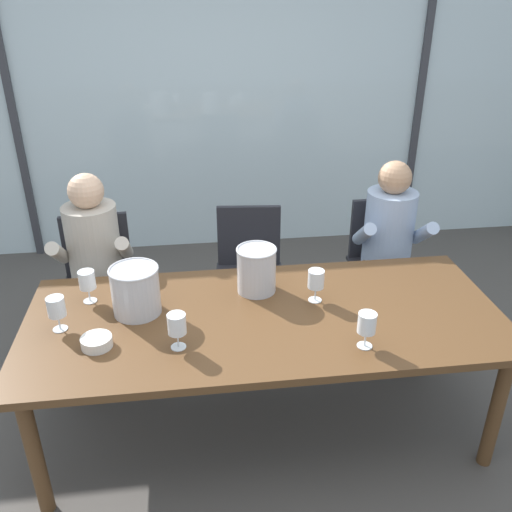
# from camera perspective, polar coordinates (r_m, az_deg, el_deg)

# --- Properties ---
(ground) EXTENTS (14.00, 14.00, 0.00)m
(ground) POSITION_cam_1_polar(r_m,az_deg,el_deg) (3.95, -1.23, -7.10)
(ground) COLOR #4C4742
(window_glass_panel) EXTENTS (7.56, 0.03, 2.60)m
(window_glass_panel) POSITION_cam_1_polar(r_m,az_deg,el_deg) (4.76, -3.32, 15.86)
(window_glass_panel) COLOR silver
(window_glass_panel) RESTS_ON ground
(window_mullion_left) EXTENTS (0.06, 0.06, 2.60)m
(window_mullion_left) POSITION_cam_1_polar(r_m,az_deg,el_deg) (4.92, -24.08, 14.03)
(window_mullion_left) COLOR #38383D
(window_mullion_left) RESTS_ON ground
(window_mullion_right) EXTENTS (0.06, 0.06, 2.60)m
(window_mullion_right) POSITION_cam_1_polar(r_m,az_deg,el_deg) (5.15, 16.68, 15.68)
(window_mullion_right) COLOR #38383D
(window_mullion_right) RESTS_ON ground
(hillside_vineyard) EXTENTS (13.56, 2.40, 1.96)m
(hillside_vineyard) POSITION_cam_1_polar(r_m,az_deg,el_deg) (9.02, -5.49, 18.99)
(hillside_vineyard) COLOR #568942
(hillside_vineyard) RESTS_ON ground
(dining_table) EXTENTS (2.36, 1.00, 0.73)m
(dining_table) POSITION_cam_1_polar(r_m,az_deg,el_deg) (2.76, 0.95, -7.26)
(dining_table) COLOR brown
(dining_table) RESTS_ON ground
(chair_near_curtain) EXTENTS (0.47, 0.47, 0.89)m
(chair_near_curtain) POSITION_cam_1_polar(r_m,az_deg,el_deg) (3.63, -16.08, -1.88)
(chair_near_curtain) COLOR #232328
(chair_near_curtain) RESTS_ON ground
(chair_left_of_center) EXTENTS (0.48, 0.48, 0.89)m
(chair_left_of_center) POSITION_cam_1_polar(r_m,az_deg,el_deg) (3.62, -0.71, -0.87)
(chair_left_of_center) COLOR #232328
(chair_left_of_center) RESTS_ON ground
(chair_center) EXTENTS (0.44, 0.44, 0.89)m
(chair_center) POSITION_cam_1_polar(r_m,az_deg,el_deg) (3.83, 13.10, 0.07)
(chair_center) COLOR #232328
(chair_center) RESTS_ON ground
(person_beige_jumper) EXTENTS (0.47, 0.62, 1.21)m
(person_beige_jumper) POSITION_cam_1_polar(r_m,az_deg,el_deg) (3.44, -16.53, -0.37)
(person_beige_jumper) COLOR #B7AD9E
(person_beige_jumper) RESTS_ON ground
(person_pale_blue_shirt) EXTENTS (0.49, 0.63, 1.21)m
(person_pale_blue_shirt) POSITION_cam_1_polar(r_m,az_deg,el_deg) (3.62, 13.88, 1.38)
(person_pale_blue_shirt) COLOR #9EB2D1
(person_pale_blue_shirt) RESTS_ON ground
(ice_bucket_primary) EXTENTS (0.21, 0.21, 0.25)m
(ice_bucket_primary) POSITION_cam_1_polar(r_m,az_deg,el_deg) (2.86, 0.05, -1.38)
(ice_bucket_primary) COLOR #B7B7BC
(ice_bucket_primary) RESTS_ON dining_table
(ice_bucket_secondary) EXTENTS (0.24, 0.24, 0.25)m
(ice_bucket_secondary) POSITION_cam_1_polar(r_m,az_deg,el_deg) (2.74, -12.45, -3.48)
(ice_bucket_secondary) COLOR #B7B7BC
(ice_bucket_secondary) RESTS_ON dining_table
(tasting_bowl) EXTENTS (0.14, 0.14, 0.05)m
(tasting_bowl) POSITION_cam_1_polar(r_m,az_deg,el_deg) (2.59, -16.28, -8.60)
(tasting_bowl) COLOR silver
(tasting_bowl) RESTS_ON dining_table
(wine_glass_by_left_taster) EXTENTS (0.08, 0.08, 0.17)m
(wine_glass_by_left_taster) POSITION_cam_1_polar(r_m,az_deg,el_deg) (2.49, 11.48, -7.01)
(wine_glass_by_left_taster) COLOR silver
(wine_glass_by_left_taster) RESTS_ON dining_table
(wine_glass_near_bucket) EXTENTS (0.08, 0.08, 0.17)m
(wine_glass_near_bucket) POSITION_cam_1_polar(r_m,az_deg,el_deg) (2.90, -17.19, -2.54)
(wine_glass_near_bucket) COLOR silver
(wine_glass_near_bucket) RESTS_ON dining_table
(wine_glass_center_pour) EXTENTS (0.08, 0.08, 0.17)m
(wine_glass_center_pour) POSITION_cam_1_polar(r_m,az_deg,el_deg) (2.72, -20.08, -5.10)
(wine_glass_center_pour) COLOR silver
(wine_glass_center_pour) RESTS_ON dining_table
(wine_glass_by_right_taster) EXTENTS (0.08, 0.08, 0.17)m
(wine_glass_by_right_taster) POSITION_cam_1_polar(r_m,az_deg,el_deg) (2.46, -8.25, -7.18)
(wine_glass_by_right_taster) COLOR silver
(wine_glass_by_right_taster) RESTS_ON dining_table
(wine_glass_spare_empty) EXTENTS (0.08, 0.08, 0.17)m
(wine_glass_spare_empty) POSITION_cam_1_polar(r_m,az_deg,el_deg) (2.80, 6.27, -2.55)
(wine_glass_spare_empty) COLOR silver
(wine_glass_spare_empty) RESTS_ON dining_table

